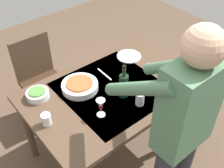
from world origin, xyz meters
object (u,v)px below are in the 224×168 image
object	(u,v)px
wine_bottle	(124,85)
water_cup_near_left	(46,119)
dining_table	(112,96)
person_server	(179,131)
dinner_plate_far	(170,88)
water_cup_near_right	(140,99)
dinner_plate_near	(129,56)
chair_near	(39,75)
wine_glass_left	(101,105)
serving_bowl_pasta	(80,86)
side_bowl_salad	(38,94)

from	to	relation	value
wine_bottle	water_cup_near_left	distance (m)	0.64
dining_table	person_server	world-z (taller)	person_server
water_cup_near_left	dinner_plate_far	bearing A→B (deg)	162.24
water_cup_near_right	dinner_plate_near	distance (m)	0.65
dining_table	water_cup_near_left	xyz separation A→B (m)	(0.60, -0.00, 0.13)
dinner_plate_near	dining_table	bearing A→B (deg)	31.14
chair_near	dinner_plate_far	world-z (taller)	chair_near
wine_glass_left	dinner_plate_far	bearing A→B (deg)	168.05
dining_table	chair_near	bearing A→B (deg)	-73.30
chair_near	serving_bowl_pasta	xyz separation A→B (m)	(-0.05, 0.69, 0.27)
chair_near	wine_bottle	distance (m)	1.07
dining_table	person_server	size ratio (longest dim) A/B	0.84
water_cup_near_left	serving_bowl_pasta	xyz separation A→B (m)	(-0.40, -0.16, -0.01)
water_cup_near_right	dinner_plate_near	size ratio (longest dim) A/B	0.46
wine_bottle	side_bowl_salad	size ratio (longest dim) A/B	1.64
person_server	serving_bowl_pasta	size ratio (longest dim) A/B	5.63
person_server	side_bowl_salad	world-z (taller)	person_server
dining_table	dinner_plate_far	bearing A→B (deg)	139.84
wine_bottle	water_cup_near_right	size ratio (longest dim) A/B	2.78
dining_table	water_cup_near_left	world-z (taller)	water_cup_near_left
water_cup_near_left	side_bowl_salad	size ratio (longest dim) A/B	0.51
wine_glass_left	dinner_plate_near	distance (m)	0.80
person_server	wine_glass_left	size ratio (longest dim) A/B	11.19
chair_near	wine_glass_left	xyz separation A→B (m)	(-0.00, 1.03, 0.35)
wine_glass_left	side_bowl_salad	xyz separation A→B (m)	(0.27, -0.47, -0.07)
side_bowl_salad	dining_table	bearing A→B (deg)	150.40
chair_near	water_cup_near_left	bearing A→B (deg)	67.84
side_bowl_salad	person_server	bearing A→B (deg)	113.48
wine_bottle	wine_glass_left	distance (m)	0.27
dining_table	dinner_plate_near	world-z (taller)	dinner_plate_near
wine_glass_left	dinner_plate_near	bearing A→B (deg)	-147.33
dining_table	wine_glass_left	xyz separation A→B (m)	(0.25, 0.18, 0.18)
dinner_plate_near	wine_glass_left	bearing A→B (deg)	32.67
water_cup_near_right	dinner_plate_far	world-z (taller)	water_cup_near_right
water_cup_near_left	side_bowl_salad	world-z (taller)	water_cup_near_left
chair_near	wine_bottle	size ratio (longest dim) A/B	3.07
person_server	serving_bowl_pasta	xyz separation A→B (m)	(0.13, -0.90, -0.16)
wine_glass_left	water_cup_near_left	size ratio (longest dim) A/B	1.64
chair_near	person_server	xyz separation A→B (m)	(-0.18, 1.59, 0.43)
dinner_plate_near	wine_bottle	bearing A→B (deg)	42.96
dining_table	water_cup_near_right	xyz separation A→B (m)	(-0.05, 0.28, 0.13)
chair_near	dinner_plate_near	world-z (taller)	chair_near
wine_glass_left	serving_bowl_pasta	xyz separation A→B (m)	(-0.05, -0.34, -0.07)
water_cup_near_right	side_bowl_salad	world-z (taller)	water_cup_near_right
wine_glass_left	water_cup_near_right	world-z (taller)	wine_glass_left
water_cup_near_left	water_cup_near_right	size ratio (longest dim) A/B	0.87
water_cup_near_left	side_bowl_salad	xyz separation A→B (m)	(-0.08, -0.29, -0.01)
water_cup_near_left	serving_bowl_pasta	world-z (taller)	water_cup_near_left
person_server	side_bowl_salad	bearing A→B (deg)	-66.52
serving_bowl_pasta	chair_near	bearing A→B (deg)	-85.66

